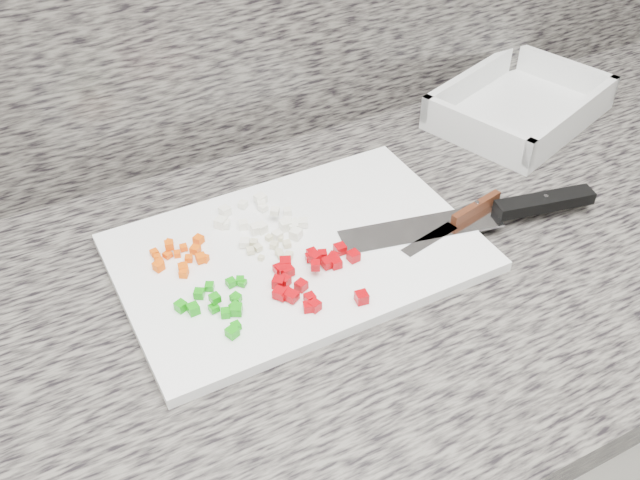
{
  "coord_description": "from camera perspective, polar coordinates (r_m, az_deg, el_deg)",
  "views": [
    {
      "loc": [
        -0.24,
        0.91,
        1.47
      ],
      "look_at": [
        0.05,
        1.47,
        0.93
      ],
      "focal_mm": 40.0,
      "sensor_mm": 36.0,
      "label": 1
    }
  ],
  "objects": [
    {
      "name": "red_pepper_pile",
      "position": [
        0.81,
        -0.94,
        -2.83
      ],
      "size": [
        0.12,
        0.11,
        0.02
      ],
      "color": "#A30208",
      "rests_on": "cutting_board"
    },
    {
      "name": "garlic_pile",
      "position": [
        0.85,
        -3.79,
        -0.73
      ],
      "size": [
        0.05,
        0.06,
        0.01
      ],
      "color": "beige",
      "rests_on": "cutting_board"
    },
    {
      "name": "countertop",
      "position": [
        0.83,
        -2.27,
        -4.99
      ],
      "size": [
        3.96,
        0.64,
        0.04
      ],
      "primitive_type": "cube",
      "color": "#605C54",
      "rests_on": "cabinet"
    },
    {
      "name": "onion_pile",
      "position": [
        0.88,
        -4.59,
        1.53
      ],
      "size": [
        0.11,
        0.1,
        0.02
      ],
      "color": "white",
      "rests_on": "cutting_board"
    },
    {
      "name": "carrot_pile",
      "position": [
        0.85,
        -11.01,
        -1.31
      ],
      "size": [
        0.07,
        0.07,
        0.02
      ],
      "color": "#F05405",
      "rests_on": "cutting_board"
    },
    {
      "name": "paring_knife",
      "position": [
        0.91,
        11.48,
        1.89
      ],
      "size": [
        0.17,
        0.05,
        0.02
      ],
      "rotation": [
        0.0,
        0.0,
        0.21
      ],
      "color": "silver",
      "rests_on": "cutting_board"
    },
    {
      "name": "green_pepper_pile",
      "position": [
        0.78,
        -8.05,
        -5.11
      ],
      "size": [
        0.09,
        0.09,
        0.02
      ],
      "color": "#13970D",
      "rests_on": "cutting_board"
    },
    {
      "name": "cutting_board",
      "position": [
        0.86,
        -1.81,
        -1.01
      ],
      "size": [
        0.42,
        0.28,
        0.01
      ],
      "primitive_type": "cube",
      "rotation": [
        0.0,
        0.0,
        0.01
      ],
      "color": "white",
      "rests_on": "countertop"
    },
    {
      "name": "tray",
      "position": [
        1.16,
        15.66,
        10.17
      ],
      "size": [
        0.31,
        0.26,
        0.05
      ],
      "rotation": [
        0.0,
        0.0,
        0.33
      ],
      "color": "silver",
      "rests_on": "countertop"
    },
    {
      "name": "chef_knife",
      "position": [
        0.93,
        14.44,
        2.25
      ],
      "size": [
        0.34,
        0.1,
        0.02
      ],
      "rotation": [
        0.0,
        0.0,
        -0.21
      ],
      "color": "silver",
      "rests_on": "cutting_board"
    }
  ]
}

